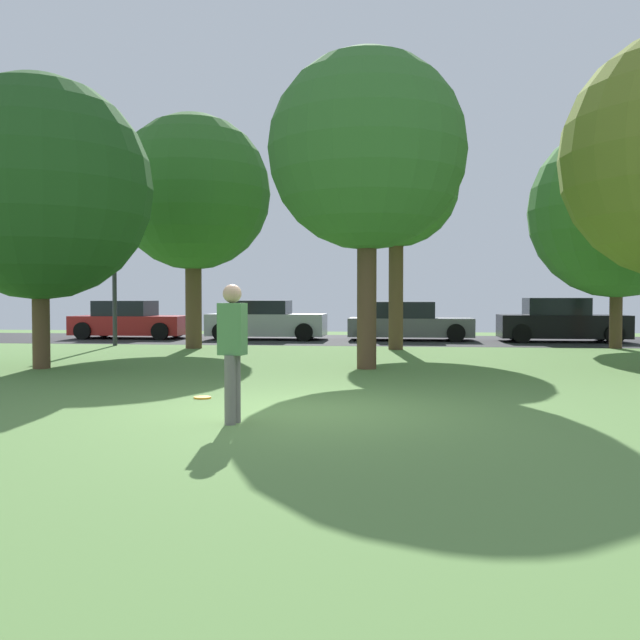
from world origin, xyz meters
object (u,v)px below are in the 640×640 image
at_px(person_thrower, 232,346).
at_px(oak_tree_right, 617,211).
at_px(oak_tree_center, 193,193).
at_px(birch_tree_lone, 396,186).
at_px(street_lamp_post, 114,276).
at_px(parked_car_red, 130,321).
at_px(parked_car_grey, 409,323).
at_px(frisbee_disc, 203,397).
at_px(parked_car_black, 561,322).
at_px(parked_car_silver, 266,321).
at_px(oak_tree_left, 367,151).
at_px(maple_tree_near, 39,189).

bearing_deg(person_thrower, oak_tree_right, -113.18).
bearing_deg(person_thrower, oak_tree_center, -62.17).
relative_size(birch_tree_lone, street_lamp_post, 1.51).
distance_m(parked_car_red, parked_car_grey, 10.50).
bearing_deg(frisbee_disc, oak_tree_right, 50.57).
distance_m(person_thrower, parked_car_grey, 17.21).
bearing_deg(frisbee_disc, parked_car_black, 59.55).
relative_size(birch_tree_lone, parked_car_red, 1.61).
bearing_deg(parked_car_silver, oak_tree_left, -67.40).
bearing_deg(oak_tree_right, parked_car_silver, 164.33).
relative_size(oak_tree_right, parked_car_grey, 1.54).
height_order(oak_tree_right, parked_car_black, oak_tree_right).
bearing_deg(parked_car_black, frisbee_disc, -120.45).
height_order(birch_tree_lone, oak_tree_center, oak_tree_center).
relative_size(oak_tree_right, parked_car_red, 1.62).
bearing_deg(person_thrower, parked_car_silver, -71.48).
relative_size(birch_tree_lone, parked_car_black, 1.57).
bearing_deg(parked_car_black, parked_car_red, 179.02).
distance_m(parked_car_silver, street_lamp_post, 5.87).
xyz_separation_m(birch_tree_lone, parked_car_black, (5.70, 4.20, -4.18)).
bearing_deg(parked_car_black, street_lamp_post, -166.44).
relative_size(frisbee_disc, parked_car_black, 0.06).
bearing_deg(parked_car_grey, frisbee_disc, -102.63).
height_order(parked_car_silver, parked_car_grey, parked_car_silver).
relative_size(maple_tree_near, parked_car_black, 1.48).
height_order(maple_tree_near, person_thrower, maple_tree_near).
height_order(oak_tree_right, person_thrower, oak_tree_right).
bearing_deg(parked_car_red, street_lamp_post, -74.86).
height_order(parked_car_silver, parked_car_black, parked_car_black).
xyz_separation_m(oak_tree_left, person_thrower, (-1.34, -6.83, -3.77)).
bearing_deg(oak_tree_center, parked_car_silver, 73.84).
bearing_deg(oak_tree_left, parked_car_grey, 84.19).
xyz_separation_m(parked_car_black, street_lamp_post, (-14.73, -3.55, 1.55)).
bearing_deg(parked_car_black, parked_car_grey, 176.49).
xyz_separation_m(oak_tree_center, frisbee_disc, (3.23, -10.22, -4.72)).
relative_size(maple_tree_near, birch_tree_lone, 0.94).
bearing_deg(street_lamp_post, person_thrower, -61.70).
bearing_deg(maple_tree_near, frisbee_disc, -39.85).
distance_m(oak_tree_left, parked_car_black, 12.40).
xyz_separation_m(maple_tree_near, parked_car_grey, (8.15, 10.98, -3.30)).
distance_m(oak_tree_center, oak_tree_left, 7.77).
relative_size(frisbee_disc, parked_car_red, 0.06).
bearing_deg(oak_tree_right, frisbee_disc, -129.43).
height_order(maple_tree_near, parked_car_red, maple_tree_near).
height_order(maple_tree_near, oak_tree_right, oak_tree_right).
xyz_separation_m(oak_tree_right, oak_tree_left, (-7.26, -6.88, 0.55)).
distance_m(parked_car_silver, parked_car_grey, 5.24).
height_order(oak_tree_right, parked_car_silver, oak_tree_right).
bearing_deg(parked_car_silver, birch_tree_lone, -42.53).
xyz_separation_m(parked_car_red, parked_car_black, (15.76, -0.27, 0.05)).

